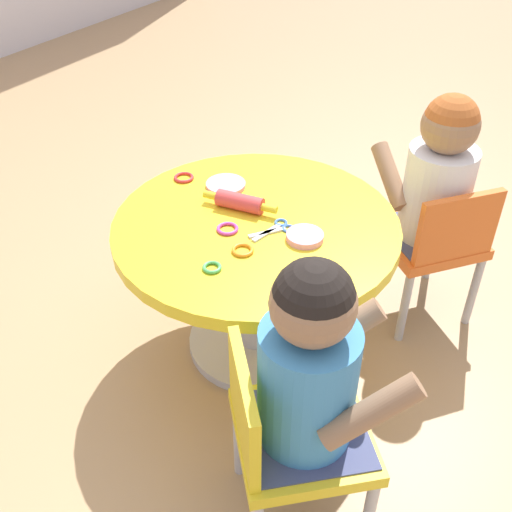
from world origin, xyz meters
TOP-DOWN VIEW (x-y plane):
  - ground_plane at (0.00, 0.00)m, footprint 10.00×10.00m
  - craft_table at (0.00, 0.00)m, footprint 0.82×0.82m
  - child_chair_left at (-0.46, -0.37)m, footprint 0.42×0.42m
  - seated_child_left at (-0.43, -0.40)m, footprint 0.43×0.44m
  - child_chair_right at (0.43, -0.40)m, footprint 0.42×0.42m
  - seated_child_right at (0.46, -0.37)m, footprint 0.43×0.44m
  - rolling_pin at (0.03, 0.08)m, footprint 0.07×0.23m
  - craft_scissors at (-0.00, -0.07)m, footprint 0.14×0.10m
  - playdough_blob_0 at (0.12, 0.18)m, footprint 0.12×0.12m
  - playdough_blob_1 at (-0.00, -0.16)m, footprint 0.10×0.10m
  - cookie_cutter_0 at (-0.24, -0.02)m, footprint 0.05×0.05m
  - cookie_cutter_1 at (0.08, 0.32)m, footprint 0.06×0.06m
  - cookie_cutter_2 at (-0.14, -0.04)m, footprint 0.06×0.06m
  - cookie_cutter_3 at (-0.08, 0.05)m, footprint 0.06×0.06m

SIDE VIEW (x-z plane):
  - ground_plane at x=0.00m, z-range 0.00..0.00m
  - child_chair_left at x=-0.46m, z-range 0.04..0.57m
  - child_chair_right at x=0.43m, z-range 0.04..0.57m
  - craft_table at x=0.00m, z-range 0.12..0.60m
  - craft_scissors at x=0.00m, z-range 0.49..0.49m
  - cookie_cutter_0 at x=-0.24m, z-range 0.49..0.50m
  - cookie_cutter_1 at x=0.08m, z-range 0.49..0.50m
  - cookie_cutter_2 at x=-0.14m, z-range 0.49..0.50m
  - cookie_cutter_3 at x=-0.08m, z-range 0.49..0.50m
  - playdough_blob_0 at x=0.12m, z-range 0.49..0.50m
  - playdough_blob_1 at x=0.00m, z-range 0.49..0.51m
  - rolling_pin at x=0.03m, z-range 0.49..0.54m
  - seated_child_left at x=-0.43m, z-range 0.28..0.79m
  - seated_child_right at x=0.46m, z-range 0.28..0.79m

